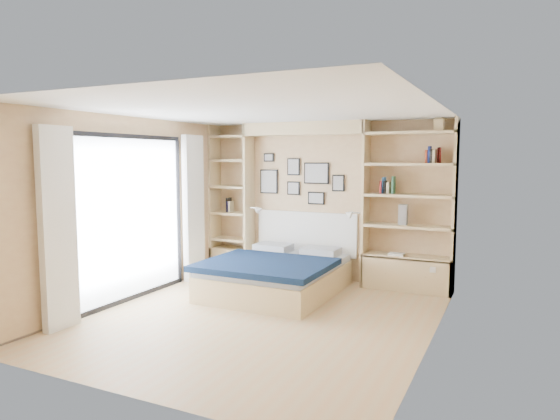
% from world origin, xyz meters
% --- Properties ---
extents(ground, '(4.50, 4.50, 0.00)m').
position_xyz_m(ground, '(0.00, 0.00, 0.00)').
color(ground, tan).
rests_on(ground, ground).
extents(room_shell, '(4.50, 4.50, 4.50)m').
position_xyz_m(room_shell, '(-0.39, 1.52, 1.08)').
color(room_shell, tan).
rests_on(room_shell, ground).
extents(bed, '(1.72, 2.17, 1.07)m').
position_xyz_m(bed, '(-0.32, 1.14, 0.28)').
color(bed, '#D2BC81').
rests_on(bed, ground).
extents(photo_gallery, '(1.48, 0.02, 0.82)m').
position_xyz_m(photo_gallery, '(-0.45, 2.22, 1.60)').
color(photo_gallery, black).
rests_on(photo_gallery, ground).
extents(reading_lamps, '(1.92, 0.12, 0.15)m').
position_xyz_m(reading_lamps, '(-0.30, 2.00, 1.10)').
color(reading_lamps, silver).
rests_on(reading_lamps, ground).
extents(shelf_decor, '(3.55, 0.23, 2.03)m').
position_xyz_m(shelf_decor, '(1.09, 2.07, 1.69)').
color(shelf_decor, '#A51E1E').
rests_on(shelf_decor, ground).
extents(deck, '(3.20, 4.00, 0.05)m').
position_xyz_m(deck, '(-3.60, 0.00, 0.00)').
color(deck, brown).
rests_on(deck, ground).
extents(deck_chair, '(0.53, 0.85, 0.84)m').
position_xyz_m(deck_chair, '(-3.81, -0.21, 0.40)').
color(deck_chair, tan).
rests_on(deck_chair, ground).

